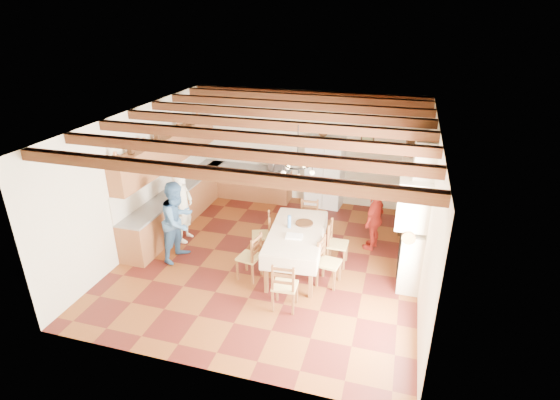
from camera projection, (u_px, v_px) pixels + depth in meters
The scene contains 31 objects.
floor at pixel (272, 259), 9.32m from camera, with size 6.00×6.50×0.02m, color #4D1813.
ceiling at pixel (270, 119), 8.09m from camera, with size 6.00×6.50×0.02m, color white.
wall_back at pixel (307, 147), 11.56m from camera, with size 6.00×0.02×3.00m, color beige.
wall_front at pixel (199, 286), 5.85m from camera, with size 6.00×0.02×3.00m, color beige.
wall_left at pixel (139, 179), 9.47m from camera, with size 0.02×6.50×3.00m, color beige.
wall_right at pixel (429, 212), 7.94m from camera, with size 0.02×6.50×3.00m, color beige.
ceiling_beams at pixel (270, 125), 8.13m from camera, with size 6.00×6.30×0.16m, color #3A160E, non-canonical shape.
lower_cabinets_left at pixel (180, 206), 10.75m from camera, with size 0.60×4.30×0.86m, color brown.
lower_cabinets_back at pixel (250, 183), 12.12m from camera, with size 2.30×0.60×0.86m, color brown.
countertop_left at pixel (178, 189), 10.57m from camera, with size 0.62×4.30×0.04m, color slate.
countertop_back at pixel (249, 168), 11.94m from camera, with size 2.34×0.62×0.04m, color slate.
backsplash_left at pixel (166, 175), 10.51m from camera, with size 0.03×4.30×0.60m, color silver.
backsplash_back at pixel (252, 153), 12.06m from camera, with size 2.30×0.03×0.60m, color silver.
upper_cabinets at pixel (169, 150), 10.20m from camera, with size 0.35×4.20×0.70m, color brown.
fireplace at pixel (412, 211), 8.23m from camera, with size 0.56×1.60×2.80m, color #EEE2C7, non-canonical shape.
wall_picture at pixel (367, 139), 11.00m from camera, with size 0.34×0.03×0.42m, color black.
refrigerator at pixel (326, 171), 11.53m from camera, with size 0.94×0.77×1.88m, color white.
hutch at pixel (413, 184), 10.24m from camera, with size 0.51×1.21×2.20m, color #3B2212, non-canonical shape.
dining_table at pixel (296, 235), 8.63m from camera, with size 1.21×2.10×0.88m.
chandelier at pixel (298, 165), 8.04m from camera, with size 0.47×0.47×0.03m, color black.
chair_left_near at pixel (249, 256), 8.48m from camera, with size 0.42×0.40×0.96m, color brown, non-canonical shape.
chair_left_far at pixel (261, 234), 9.30m from camera, with size 0.42×0.40×0.96m, color brown, non-canonical shape.
chair_right_near at pixel (329, 262), 8.28m from camera, with size 0.42×0.40×0.96m, color brown, non-canonical shape.
chair_right_far at pixel (338, 244), 8.93m from camera, with size 0.42×0.40×0.96m, color brown, non-canonical shape.
chair_end_near at pixel (285, 285), 7.62m from camera, with size 0.42×0.40×0.96m, color brown, non-canonical shape.
chair_end_far at pixel (308, 222), 9.84m from camera, with size 0.42×0.40×0.96m, color brown, non-canonical shape.
person_man at pixel (183, 207), 9.75m from camera, with size 0.60×0.39×1.65m, color white.
person_woman_blue at pixel (178, 221), 9.01m from camera, with size 0.84×0.65×1.73m, color teal.
person_woman_red at pixel (374, 219), 9.45m from camera, with size 0.84×0.35×1.43m, color maroon.
microwave at pixel (279, 164), 11.65m from camera, with size 0.56×0.38×0.31m, color silver.
fridge_vase at pixel (323, 131), 11.12m from camera, with size 0.26×0.26×0.27m, color #3B2212.
Camera 1 is at (2.40, -7.63, 4.94)m, focal length 28.00 mm.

